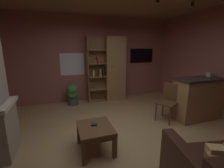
% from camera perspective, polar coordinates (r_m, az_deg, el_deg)
% --- Properties ---
extents(floor, '(5.68, 5.36, 0.02)m').
position_cam_1_polar(floor, '(3.26, 2.39, -20.05)').
color(floor, tan).
rests_on(floor, ground).
extents(wall_back, '(5.80, 0.06, 2.80)m').
position_cam_1_polar(wall_back, '(5.36, -8.03, 8.97)').
color(wall_back, '#9E5B56').
rests_on(wall_back, ground).
extents(window_pane_back, '(0.75, 0.01, 0.71)m').
position_cam_1_polar(window_pane_back, '(5.26, -14.35, 7.03)').
color(window_pane_back, white).
extents(bookshelf_cabinet, '(1.28, 0.41, 2.13)m').
position_cam_1_polar(bookshelf_cabinet, '(5.31, 0.14, 5.36)').
color(bookshelf_cabinet, '#997047').
rests_on(bookshelf_cabinet, ground).
extents(kitchen_bar_counter, '(1.54, 0.58, 1.06)m').
position_cam_1_polar(kitchen_bar_counter, '(4.59, 30.18, -4.45)').
color(kitchen_bar_counter, '#997047').
rests_on(kitchen_bar_counter, ground).
extents(tissue_box, '(0.12, 0.12, 0.11)m').
position_cam_1_polar(tissue_box, '(4.69, 32.21, 2.94)').
color(tissue_box, '#BFB299').
rests_on(tissue_box, kitchen_bar_counter).
extents(coffee_table, '(0.58, 0.67, 0.45)m').
position_cam_1_polar(coffee_table, '(2.84, -6.13, -16.79)').
color(coffee_table, brown).
rests_on(coffee_table, ground).
extents(table_book_0, '(0.12, 0.10, 0.02)m').
position_cam_1_polar(table_book_0, '(2.83, -6.58, -14.56)').
color(table_book_0, black).
rests_on(table_book_0, coffee_table).
extents(dining_chair, '(0.56, 0.56, 0.92)m').
position_cam_1_polar(dining_chair, '(4.10, 20.04, -5.38)').
color(dining_chair, brown).
rests_on(dining_chair, ground).
extents(potted_floor_plant, '(0.35, 0.36, 0.68)m').
position_cam_1_polar(potted_floor_plant, '(5.08, -14.40, -3.51)').
color(potted_floor_plant, '#4C4C51').
rests_on(potted_floor_plant, ground).
extents(wall_mounted_tv, '(0.89, 0.06, 0.50)m').
position_cam_1_polar(wall_mounted_tv, '(5.96, 10.79, 10.18)').
color(wall_mounted_tv, black).
extents(track_light_spot_3, '(0.07, 0.07, 0.09)m').
position_cam_1_polar(track_light_spot_3, '(3.75, 16.42, 27.39)').
color(track_light_spot_3, black).
extents(track_light_spot_4, '(0.07, 0.07, 0.09)m').
position_cam_1_polar(track_light_spot_4, '(4.29, 27.45, 24.60)').
color(track_light_spot_4, black).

